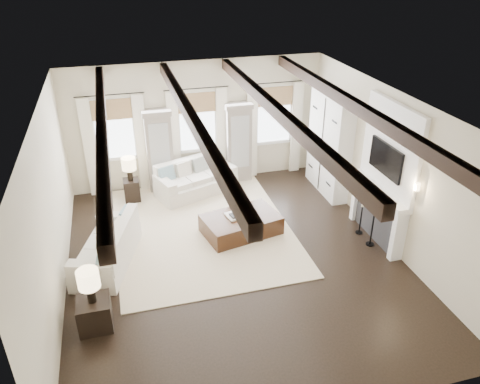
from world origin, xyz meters
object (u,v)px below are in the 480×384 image
object	(u,v)px
sofa_left	(109,249)
side_table_front	(95,314)
ottoman	(241,225)
side_table_back	(132,190)
sofa_back	(195,180)

from	to	relation	value
sofa_left	side_table_front	size ratio (longest dim) A/B	4.02
ottoman	side_table_back	size ratio (longest dim) A/B	2.84
side_table_front	side_table_back	distance (m)	4.34
ottoman	side_table_back	bearing A→B (deg)	123.69
ottoman	side_table_back	xyz separation A→B (m)	(-2.20, 2.14, 0.07)
side_table_back	side_table_front	bearing A→B (deg)	-101.77
side_table_front	side_table_back	size ratio (longest dim) A/B	0.95
sofa_left	side_table_front	bearing A→B (deg)	-99.37
sofa_back	side_table_front	bearing A→B (deg)	-119.91
sofa_back	side_table_back	distance (m)	1.58
sofa_back	sofa_left	xyz separation A→B (m)	(-2.18, -2.55, -0.00)
sofa_left	ottoman	world-z (taller)	sofa_left
sofa_left	side_table_front	distance (m)	1.77
sofa_back	ottoman	size ratio (longest dim) A/B	1.35
sofa_back	side_table_back	world-z (taller)	sofa_back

